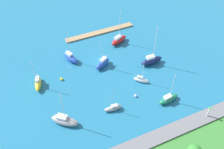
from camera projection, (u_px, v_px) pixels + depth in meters
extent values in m
plane|color=#1E668C|center=(101.00, 61.00, 85.08)|extent=(160.00, 160.00, 0.00)
cube|color=#997A56|center=(100.00, 32.00, 96.30)|extent=(27.32, 2.50, 0.55)
cube|color=slate|center=(153.00, 140.00, 62.68)|extent=(74.69, 3.97, 1.57)
cylinder|color=silver|center=(208.00, 112.00, 65.88)|extent=(0.36, 0.36, 3.20)
sphere|color=green|center=(210.00, 108.00, 64.57)|extent=(0.56, 0.56, 0.56)
ellipsoid|color=#2347B2|center=(102.00, 64.00, 82.22)|extent=(6.55, 4.79, 2.38)
cube|color=silver|center=(103.00, 59.00, 81.36)|extent=(2.59, 2.17, 0.84)
cylinder|color=silver|center=(101.00, 52.00, 78.41)|extent=(0.15, 0.15, 7.90)
cylinder|color=silver|center=(104.00, 57.00, 81.28)|extent=(2.53, 1.41, 0.12)
ellipsoid|color=gray|center=(65.00, 121.00, 66.38)|extent=(7.54, 7.01, 2.28)
cube|color=silver|center=(62.00, 117.00, 65.45)|extent=(3.14, 3.02, 0.70)
cylinder|color=silver|center=(63.00, 106.00, 61.87)|extent=(0.18, 0.18, 10.27)
cylinder|color=silver|center=(60.00, 115.00, 65.20)|extent=(2.45, 2.13, 0.15)
ellipsoid|color=#19724C|center=(168.00, 99.00, 71.90)|extent=(6.63, 2.71, 1.84)
cube|color=silver|center=(168.00, 97.00, 70.79)|extent=(2.44, 1.48, 0.79)
cylinder|color=silver|center=(173.00, 86.00, 68.18)|extent=(0.16, 0.16, 9.00)
cylinder|color=silver|center=(167.00, 96.00, 70.25)|extent=(2.54, 0.37, 0.12)
ellipsoid|color=yellow|center=(38.00, 83.00, 75.99)|extent=(3.40, 6.49, 2.25)
cube|color=silver|center=(37.00, 79.00, 75.31)|extent=(1.64, 2.45, 0.66)
cylinder|color=silver|center=(34.00, 72.00, 72.16)|extent=(0.15, 0.15, 7.97)
cylinder|color=silver|center=(37.00, 76.00, 75.40)|extent=(0.88, 2.78, 0.12)
ellipsoid|color=white|center=(141.00, 80.00, 77.47)|extent=(4.41, 4.12, 1.62)
cube|color=silver|center=(140.00, 77.00, 76.75)|extent=(1.80, 1.72, 0.65)
cylinder|color=silver|center=(143.00, 70.00, 74.44)|extent=(0.11, 0.11, 6.83)
cylinder|color=silver|center=(139.00, 76.00, 76.51)|extent=(1.69, 1.52, 0.09)
ellipsoid|color=red|center=(119.00, 40.00, 91.23)|extent=(7.55, 4.68, 2.33)
cube|color=silver|center=(118.00, 37.00, 89.78)|extent=(2.91, 2.17, 0.93)
cylinder|color=silver|center=(120.00, 25.00, 86.71)|extent=(0.17, 0.17, 10.97)
cylinder|color=silver|center=(116.00, 37.00, 88.93)|extent=(3.32, 1.43, 0.14)
ellipsoid|color=#141E4C|center=(152.00, 61.00, 83.07)|extent=(7.67, 2.38, 2.62)
cube|color=silver|center=(151.00, 57.00, 81.62)|extent=(2.76, 1.42, 0.96)
cylinder|color=silver|center=(155.00, 43.00, 78.04)|extent=(0.18, 0.18, 11.93)
cylinder|color=silver|center=(149.00, 56.00, 81.02)|extent=(3.11, 0.16, 0.15)
ellipsoid|color=#2347B2|center=(71.00, 58.00, 84.08)|extent=(4.42, 6.64, 2.51)
cube|color=silver|center=(69.00, 54.00, 83.16)|extent=(2.06, 2.59, 0.78)
cylinder|color=silver|center=(69.00, 45.00, 79.86)|extent=(0.15, 0.15, 9.01)
cylinder|color=silver|center=(68.00, 52.00, 83.00)|extent=(1.10, 2.40, 0.12)
ellipsoid|color=gray|center=(113.00, 108.00, 69.80)|extent=(5.24, 2.10, 1.48)
cube|color=silver|center=(114.00, 106.00, 69.21)|extent=(1.93, 1.13, 0.44)
cylinder|color=silver|center=(112.00, 100.00, 67.02)|extent=(0.12, 0.12, 6.24)
cylinder|color=silver|center=(116.00, 105.00, 69.05)|extent=(2.17, 0.34, 0.10)
sphere|color=white|center=(136.00, 96.00, 73.47)|extent=(0.78, 0.78, 0.78)
sphere|color=yellow|center=(62.00, 79.00, 78.29)|extent=(0.86, 0.86, 0.86)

